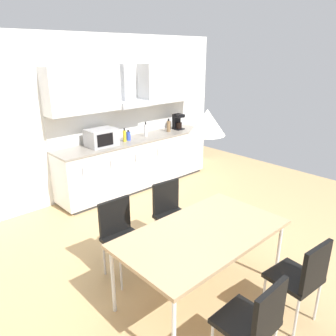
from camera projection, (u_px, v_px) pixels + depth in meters
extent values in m
cube|color=tan|center=(197.00, 271.00, 3.77)|extent=(8.07, 8.28, 0.02)
cube|color=white|center=(69.00, 120.00, 5.25)|extent=(6.46, 0.10, 2.66)
cube|color=#333333|center=(137.00, 184.00, 6.12)|extent=(2.88, 0.55, 0.05)
cube|color=silver|center=(137.00, 162.00, 5.98)|extent=(3.00, 0.60, 0.83)
cube|color=gray|center=(136.00, 139.00, 5.83)|extent=(3.02, 0.62, 0.03)
cube|color=silver|center=(83.00, 172.00, 4.89)|extent=(0.01, 0.01, 0.14)
cube|color=silver|center=(111.00, 165.00, 5.21)|extent=(0.01, 0.01, 0.14)
cube|color=silver|center=(136.00, 158.00, 5.53)|extent=(0.01, 0.01, 0.14)
cube|color=silver|center=(158.00, 152.00, 5.85)|extent=(0.01, 0.01, 0.14)
cube|color=silver|center=(126.00, 121.00, 5.94)|extent=(3.00, 0.02, 0.53)
cube|color=silver|center=(82.00, 90.00, 5.03)|extent=(1.20, 0.34, 0.71)
cube|color=silver|center=(168.00, 82.00, 6.19)|extent=(1.20, 0.34, 0.71)
cube|color=#B7BABF|center=(131.00, 104.00, 5.70)|extent=(0.60, 0.40, 0.10)
cube|color=#B7BABF|center=(126.00, 84.00, 5.66)|extent=(0.20, 0.16, 0.66)
cube|color=#ADADB2|center=(102.00, 137.00, 5.33)|extent=(0.48, 0.34, 0.28)
cube|color=black|center=(105.00, 140.00, 5.18)|extent=(0.29, 0.01, 0.20)
cube|color=black|center=(178.00, 129.00, 6.51)|extent=(0.18, 0.18, 0.02)
cylinder|color=black|center=(179.00, 125.00, 6.48)|extent=(0.12, 0.12, 0.12)
cube|color=black|center=(176.00, 121.00, 6.50)|extent=(0.16, 0.08, 0.30)
cube|color=black|center=(179.00, 116.00, 6.41)|extent=(0.18, 0.16, 0.06)
cylinder|color=brown|center=(169.00, 126.00, 6.29)|extent=(0.08, 0.08, 0.21)
cylinder|color=black|center=(169.00, 120.00, 6.25)|extent=(0.03, 0.03, 0.05)
cylinder|color=yellow|center=(125.00, 136.00, 5.60)|extent=(0.06, 0.06, 0.19)
cylinder|color=black|center=(124.00, 129.00, 5.56)|extent=(0.02, 0.02, 0.04)
cylinder|color=white|center=(146.00, 130.00, 5.93)|extent=(0.06, 0.06, 0.22)
cylinder|color=black|center=(146.00, 123.00, 5.89)|extent=(0.02, 0.02, 0.05)
cylinder|color=blue|center=(128.00, 136.00, 5.68)|extent=(0.08, 0.08, 0.15)
cylinder|color=black|center=(128.00, 131.00, 5.65)|extent=(0.03, 0.03, 0.03)
cube|color=tan|center=(203.00, 233.00, 3.15)|extent=(1.67, 0.94, 0.04)
cylinder|color=silver|center=(174.00, 333.00, 2.49)|extent=(0.04, 0.04, 0.70)
cylinder|color=silver|center=(278.00, 252.00, 3.49)|extent=(0.04, 0.04, 0.70)
cylinder|color=silver|center=(113.00, 281.00, 3.06)|extent=(0.04, 0.04, 0.70)
cylinder|color=silver|center=(218.00, 224.00, 4.06)|extent=(0.04, 0.04, 0.70)
cube|color=black|center=(293.00, 277.00, 2.95)|extent=(0.44, 0.44, 0.04)
cube|color=black|center=(316.00, 267.00, 2.74)|extent=(0.38, 0.08, 0.40)
cylinder|color=silver|center=(263.00, 296.00, 3.06)|extent=(0.02, 0.02, 0.43)
cylinder|color=silver|center=(285.00, 281.00, 3.26)|extent=(0.02, 0.02, 0.43)
cylinder|color=silver|center=(296.00, 318.00, 2.81)|extent=(0.02, 0.02, 0.43)
cylinder|color=silver|center=(317.00, 301.00, 3.00)|extent=(0.02, 0.02, 0.43)
cube|color=black|center=(175.00, 218.00, 4.01)|extent=(0.44, 0.44, 0.04)
cube|color=black|center=(166.00, 196.00, 4.07)|extent=(0.38, 0.08, 0.40)
cylinder|color=silver|center=(194.00, 236.00, 4.06)|extent=(0.02, 0.02, 0.43)
cylinder|color=silver|center=(172.00, 245.00, 3.87)|extent=(0.02, 0.02, 0.43)
cylinder|color=silver|center=(177.00, 225.00, 4.32)|extent=(0.02, 0.02, 0.43)
cylinder|color=silver|center=(156.00, 233.00, 4.12)|extent=(0.02, 0.02, 0.43)
cube|color=black|center=(125.00, 240.00, 3.53)|extent=(0.42, 0.42, 0.04)
cube|color=black|center=(115.00, 216.00, 3.58)|extent=(0.38, 0.06, 0.40)
cylinder|color=silver|center=(147.00, 260.00, 3.59)|extent=(0.02, 0.02, 0.43)
cylinder|color=silver|center=(121.00, 273.00, 3.38)|extent=(0.02, 0.02, 0.43)
cylinder|color=silver|center=(130.00, 247.00, 3.84)|extent=(0.02, 0.02, 0.43)
cylinder|color=silver|center=(104.00, 258.00, 3.63)|extent=(0.02, 0.02, 0.43)
cube|color=black|center=(245.00, 322.00, 2.47)|extent=(0.40, 0.40, 0.04)
cube|color=black|center=(270.00, 312.00, 2.27)|extent=(0.38, 0.04, 0.40)
cylinder|color=silver|center=(238.00, 321.00, 2.78)|extent=(0.02, 0.02, 0.43)
cone|color=silver|center=(207.00, 122.00, 2.79)|extent=(0.32, 0.32, 0.22)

